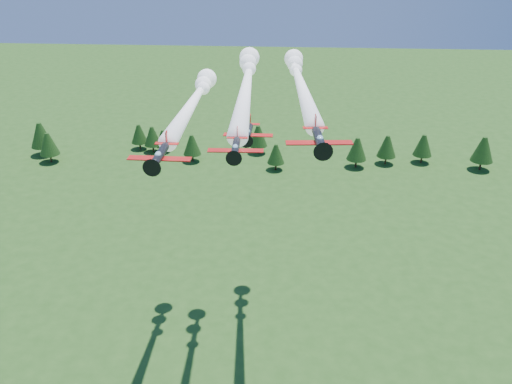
# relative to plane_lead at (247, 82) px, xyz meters

# --- Properties ---
(plane_lead) EXTENTS (6.72, 50.57, 3.70)m
(plane_lead) POSITION_rel_plane_lead_xyz_m (0.00, 0.00, 0.00)
(plane_lead) COLOR black
(plane_lead) RESTS_ON ground
(plane_left) EXTENTS (8.18, 45.19, 3.70)m
(plane_left) POSITION_rel_plane_lead_xyz_m (-9.12, 3.51, -3.99)
(plane_left) COLOR black
(plane_left) RESTS_ON ground
(plane_right) EXTENTS (10.02, 52.09, 3.70)m
(plane_right) POSITION_rel_plane_lead_xyz_m (8.37, 8.28, -1.78)
(plane_right) COLOR black
(plane_right) RESTS_ON ground
(plane_slot) EXTENTS (7.05, 7.70, 2.50)m
(plane_slot) POSITION_rel_plane_lead_xyz_m (1.12, -11.52, -4.18)
(plane_slot) COLOR black
(plane_slot) RESTS_ON ground
(treeline) EXTENTS (173.60, 21.82, 11.56)m
(treeline) POSITION_rel_plane_lead_xyz_m (0.91, 90.37, -43.96)
(treeline) COLOR #382314
(treeline) RESTS_ON ground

